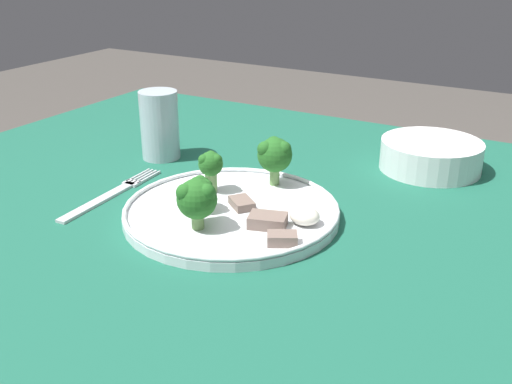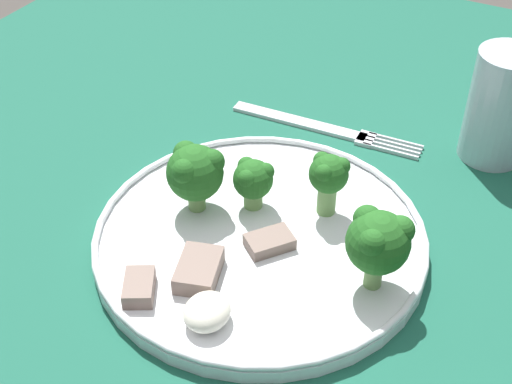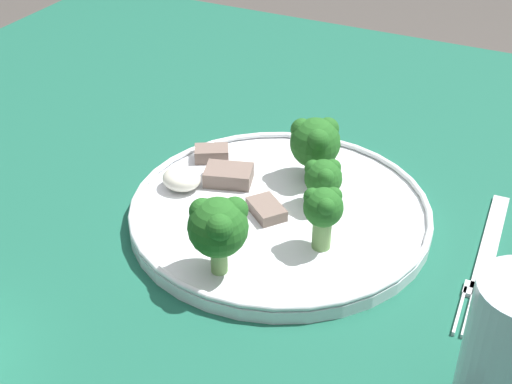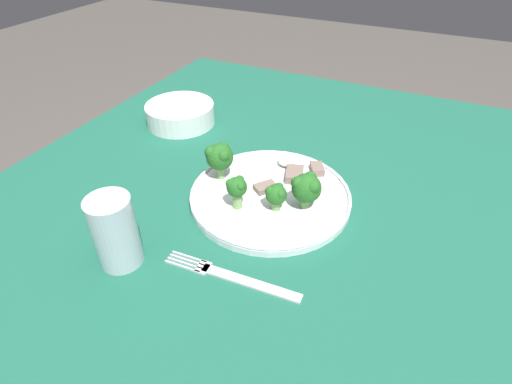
{
  "view_description": "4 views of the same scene",
  "coord_description": "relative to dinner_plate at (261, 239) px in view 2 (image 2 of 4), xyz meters",
  "views": [
    {
      "loc": [
        0.38,
        -0.6,
        1.05
      ],
      "look_at": [
        0.02,
        0.02,
        0.74
      ],
      "focal_mm": 42.0,
      "sensor_mm": 36.0,
      "label": 1
    },
    {
      "loc": [
        0.39,
        0.21,
        1.13
      ],
      "look_at": [
        -0.01,
        -0.01,
        0.76
      ],
      "focal_mm": 50.0,
      "sensor_mm": 36.0,
      "label": 2
    },
    {
      "loc": [
        -0.23,
        0.5,
        1.1
      ],
      "look_at": [
        0.02,
        0.0,
        0.73
      ],
      "focal_mm": 50.0,
      "sensor_mm": 36.0,
      "label": 3
    },
    {
      "loc": [
        -0.52,
        -0.22,
        1.14
      ],
      "look_at": [
        -0.02,
        0.02,
        0.73
      ],
      "focal_mm": 28.0,
      "sensor_mm": 36.0,
      "label": 4
    }
  ],
  "objects": [
    {
      "name": "broccoli_floret_back_left",
      "position": [
        0.01,
        0.1,
        0.05
      ],
      "size": [
        0.05,
        0.05,
        0.07
      ],
      "color": "#709E56",
      "rests_on": "dinner_plate"
    },
    {
      "name": "fork",
      "position": [
        -0.19,
        -0.03,
        -0.01
      ],
      "size": [
        0.03,
        0.21,
        0.0
      ],
      "color": "silver",
      "rests_on": "table"
    },
    {
      "name": "broccoli_floret_near_rim_left",
      "position": [
        -0.06,
        0.03,
        0.04
      ],
      "size": [
        0.04,
        0.03,
        0.06
      ],
      "color": "#709E56",
      "rests_on": "dinner_plate"
    },
    {
      "name": "broccoli_floret_front_left",
      "position": [
        -0.01,
        -0.07,
        0.04
      ],
      "size": [
        0.05,
        0.05,
        0.06
      ],
      "color": "#709E56",
      "rests_on": "dinner_plate"
    },
    {
      "name": "table",
      "position": [
        0.01,
        -0.0,
        -0.1
      ],
      "size": [
        1.17,
        1.02,
        0.71
      ],
      "color": "#195642",
      "rests_on": "ground_plane"
    },
    {
      "name": "meat_slice_front_slice",
      "position": [
        0.01,
        0.01,
        0.01
      ],
      "size": [
        0.05,
        0.04,
        0.01
      ],
      "color": "#756056",
      "rests_on": "dinner_plate"
    },
    {
      "name": "dinner_plate",
      "position": [
        0.0,
        0.0,
        0.0
      ],
      "size": [
        0.28,
        0.28,
        0.02
      ],
      "color": "white",
      "rests_on": "table"
    },
    {
      "name": "sauce_dollop",
      "position": [
        0.1,
        0.01,
        0.01
      ],
      "size": [
        0.04,
        0.03,
        0.02
      ],
      "color": "silver",
      "rests_on": "dinner_plate"
    },
    {
      "name": "meat_slice_rear_slice",
      "position": [
        0.07,
        -0.02,
        0.01
      ],
      "size": [
        0.05,
        0.04,
        0.02
      ],
      "color": "#756056",
      "rests_on": "dinner_plate"
    },
    {
      "name": "drinking_glass",
      "position": [
        -0.23,
        0.14,
        0.04
      ],
      "size": [
        0.06,
        0.06,
        0.11
      ],
      "color": "#B2C1CC",
      "rests_on": "table"
    },
    {
      "name": "broccoli_floret_center_left",
      "position": [
        -0.03,
        -0.03,
        0.03
      ],
      "size": [
        0.04,
        0.04,
        0.05
      ],
      "color": "#709E56",
      "rests_on": "dinner_plate"
    },
    {
      "name": "meat_slice_middle_slice",
      "position": [
        0.1,
        -0.05,
        0.01
      ],
      "size": [
        0.04,
        0.04,
        0.01
      ],
      "color": "#756056",
      "rests_on": "dinner_plate"
    }
  ]
}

